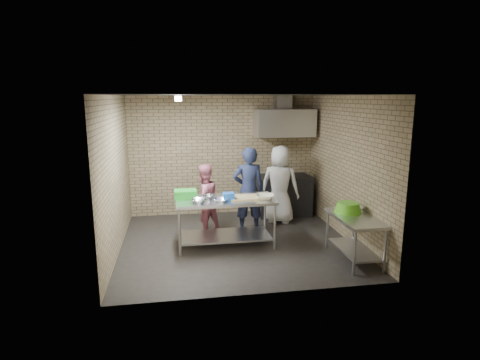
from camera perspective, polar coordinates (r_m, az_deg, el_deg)
name	(u,v)px	position (r m, az deg, el deg)	size (l,w,h in m)	color
floor	(236,242)	(7.50, -0.51, -8.97)	(4.20, 4.20, 0.00)	black
ceiling	(236,95)	(7.01, -0.55, 12.13)	(4.20, 4.20, 0.00)	black
back_wall	(223,156)	(9.09, -2.48, 3.52)	(4.20, 0.06, 2.70)	#9A8560
front_wall	(260,199)	(5.21, 2.87, -2.79)	(4.20, 0.06, 2.70)	#9A8560
left_wall	(115,175)	(7.13, -17.46, 0.65)	(0.06, 4.00, 2.70)	#9A8560
right_wall	(346,168)	(7.74, 15.03, 1.65)	(0.06, 4.00, 2.70)	#9A8560
prep_table	(225,222)	(7.25, -2.13, -6.04)	(1.76, 0.88, 0.88)	silver
side_counter	(354,238)	(6.89, 16.07, -8.05)	(0.60, 1.20, 0.75)	silver
stove	(283,195)	(9.19, 6.23, -2.17)	(1.20, 0.70, 0.90)	black
range_hood	(284,123)	(8.98, 6.38, 8.17)	(1.30, 0.60, 0.60)	silver
hood_duct	(283,102)	(9.11, 6.19, 11.06)	(0.35, 0.30, 0.30)	#A5A8AD
wall_shelf	(295,130)	(9.26, 7.84, 7.12)	(0.80, 0.20, 0.04)	#3F2B19
fluorescent_fixture	(178,98)	(6.93, -8.92, 11.49)	(0.10, 1.25, 0.08)	white
green_crate	(185,194)	(7.18, -7.84, -2.05)	(0.39, 0.29, 0.16)	green
blue_tub	(229,196)	(7.02, -1.65, -2.37)	(0.20, 0.20, 0.13)	blue
cutting_board	(244,197)	(7.16, 0.64, -2.50)	(0.54, 0.41, 0.03)	tan
mixing_bowl_a	(198,201)	(6.89, -6.08, -2.99)	(0.27, 0.27, 0.07)	silver
mixing_bowl_b	(208,197)	(7.14, -4.60, -2.43)	(0.21, 0.21, 0.07)	#B3B4BA
mixing_bowl_c	(221,200)	(6.90, -2.75, -2.92)	(0.25, 0.25, 0.06)	silver
ceramic_bowl	(265,197)	(7.10, 3.61, -2.43)	(0.34, 0.34, 0.08)	beige
green_basin	(348,207)	(6.96, 15.26, -3.83)	(0.46, 0.46, 0.17)	#59C626
bottle_red	(284,125)	(9.18, 6.35, 7.81)	(0.07, 0.07, 0.18)	#B22619
bottle_green	(301,126)	(9.30, 8.74, 7.70)	(0.06, 0.06, 0.15)	green
man_navy	(248,190)	(7.87, 1.23, -1.43)	(0.63, 0.41, 1.71)	#161937
woman_pink	(204,199)	(7.82, -5.21, -2.80)	(0.68, 0.53, 1.39)	#C1667A
woman_white	(280,184)	(8.51, 5.74, -0.63)	(0.82, 0.53, 1.67)	silver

